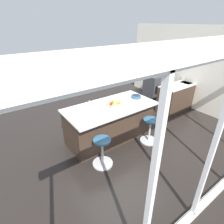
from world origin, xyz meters
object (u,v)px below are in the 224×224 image
at_px(fruit_bowl, 136,96).
at_px(stool_middle, 102,153).
at_px(apple_yellow, 119,102).
at_px(apple_red, 111,104).
at_px(water_bottle, 90,109).
at_px(stool_by_window, 150,131).
at_px(apple_green, 113,101).
at_px(cutting_board, 114,104).
at_px(oven_range, 153,86).
at_px(kitchen_island, 110,122).

bearing_deg(fruit_bowl, stool_middle, 24.56).
bearing_deg(apple_yellow, apple_red, -10.88).
distance_m(water_bottle, fruit_bowl, 1.46).
distance_m(stool_by_window, apple_green, 1.19).
xyz_separation_m(stool_middle, apple_red, (-0.73, -0.70, 0.69)).
xyz_separation_m(stool_by_window, cutting_board, (0.58, -0.73, 0.64)).
bearing_deg(stool_by_window, apple_yellow, -54.29).
relative_size(cutting_board, fruit_bowl, 1.38).
bearing_deg(oven_range, kitchen_island, 23.42).
xyz_separation_m(apple_green, water_bottle, (0.73, 0.15, 0.06)).
bearing_deg(kitchen_island, apple_green, -158.96).
xyz_separation_m(kitchen_island, apple_green, (-0.13, -0.05, 0.52)).
height_order(kitchen_island, stool_middle, kitchen_island).
distance_m(stool_middle, fruit_bowl, 1.85).
bearing_deg(fruit_bowl, stool_by_window, 78.52).
relative_size(oven_range, apple_yellow, 10.67).
bearing_deg(stool_middle, stool_by_window, 180.00).
relative_size(stool_by_window, apple_yellow, 7.98).
height_order(stool_by_window, cutting_board, cutting_board).
relative_size(kitchen_island, apple_yellow, 27.60).
height_order(apple_red, fruit_bowl, apple_red).
xyz_separation_m(kitchen_island, apple_yellow, (-0.23, 0.07, 0.52)).
bearing_deg(apple_yellow, water_bottle, 1.76).
distance_m(apple_green, water_bottle, 0.75).
relative_size(stool_middle, water_bottle, 2.08).
xyz_separation_m(stool_by_window, apple_yellow, (0.48, -0.66, 0.69)).
distance_m(oven_range, kitchen_island, 3.36).
relative_size(apple_yellow, water_bottle, 0.26).
relative_size(stool_middle, apple_red, 9.06).
distance_m(oven_range, fruit_bowl, 2.66).
xyz_separation_m(kitchen_island, apple_red, (-0.02, 0.03, 0.52)).
distance_m(cutting_board, apple_green, 0.07).
distance_m(apple_yellow, fruit_bowl, 0.62).
relative_size(oven_range, fruit_bowl, 3.34).
height_order(cutting_board, apple_yellow, apple_yellow).
height_order(oven_range, stool_middle, oven_range).
bearing_deg(apple_green, cutting_board, 87.35).
bearing_deg(fruit_bowl, apple_green, -5.43).
bearing_deg(kitchen_island, stool_middle, 45.94).
distance_m(stool_middle, water_bottle, 0.99).
bearing_deg(kitchen_island, stool_by_window, 134.06).
xyz_separation_m(stool_by_window, apple_red, (0.69, -0.70, 0.69)).
distance_m(kitchen_island, apple_red, 0.52).
bearing_deg(kitchen_island, cutting_board, 179.64).
height_order(oven_range, cutting_board, cutting_board).
height_order(stool_by_window, apple_green, apple_green).
relative_size(stool_middle, cutting_board, 1.80).
distance_m(cutting_board, apple_red, 0.12).
bearing_deg(stool_by_window, water_bottle, -25.88).
distance_m(kitchen_island, apple_yellow, 0.58).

